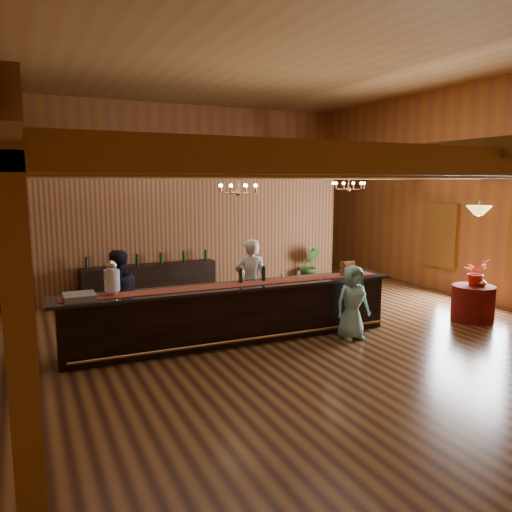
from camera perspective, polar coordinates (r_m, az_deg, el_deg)
name	(u,v)px	position (r m, az deg, el deg)	size (l,w,h in m)	color
floor	(263,326)	(10.58, 0.76, -8.00)	(14.00, 14.00, 0.00)	brown
ceiling	(263,52)	(10.45, 0.82, 22.32)	(14.00, 14.00, 0.00)	brown
wall_back	(170,190)	(16.72, -9.85, 7.50)	(12.00, 0.10, 5.50)	#9C6129
wall_right	(476,192)	(13.87, 23.86, 6.73)	(0.10, 14.00, 5.50)	#9C6129
beam_grid	(252,170)	(10.61, -0.42, 9.78)	(11.90, 13.90, 0.39)	brown
support_posts	(274,254)	(9.80, 2.06, 0.26)	(9.20, 10.20, 3.20)	brown
partition_wall	(188,237)	(13.30, -7.79, 2.14)	(9.00, 0.18, 3.10)	brown
window_right_back	(442,235)	(14.58, 20.49, 2.23)	(0.12, 1.05, 1.75)	white
backroom_boxes	(175,264)	(15.40, -9.21, -0.87)	(4.10, 0.60, 1.10)	black
tasting_bar	(235,313)	(9.43, -2.45, -6.55)	(6.57, 1.00, 1.10)	black
beverage_dispenser	(112,279)	(8.77, -16.15, -2.51)	(0.26, 0.26, 0.60)	silver
glass_rack_tray	(79,297)	(8.66, -19.53, -4.40)	(0.50, 0.50, 0.10)	gray
raffle_drum	(347,267)	(10.37, 10.41, -1.28)	(0.34, 0.24, 0.30)	#995C2A
bar_bottle_0	(241,275)	(9.46, -1.75, -2.24)	(0.07, 0.07, 0.30)	black
bar_bottle_1	(264,274)	(9.65, 0.88, -2.02)	(0.07, 0.07, 0.30)	black
backbar_shelf	(150,283)	(12.86, -12.03, -3.03)	(3.39, 0.53, 0.95)	black
round_table	(473,303)	(11.87, 23.53, -4.96)	(0.89, 0.89, 0.77)	#5B0A08
chandelier_left	(238,188)	(10.17, -2.04, 7.74)	(0.80, 0.80, 0.48)	#A47540
chandelier_right	(348,185)	(12.73, 10.52, 7.94)	(0.80, 0.80, 0.44)	#A47540
pendant_lamp	(479,210)	(11.60, 24.12, 4.79)	(0.52, 0.52, 0.90)	#A47540
bartender	(251,282)	(10.42, -0.57, -3.03)	(0.67, 0.44, 1.84)	white
staff_second	(117,299)	(9.44, -15.55, -4.72)	(0.87, 0.68, 1.79)	black
guest	(353,302)	(9.75, 10.98, -5.22)	(0.70, 0.46, 1.43)	#81C7D0
floor_plant	(310,265)	(14.55, 6.17, -1.07)	(0.66, 0.53, 1.20)	#254B17
table_flowers	(476,272)	(11.84, 23.80, -1.69)	(0.51, 0.45, 0.57)	red
table_vase	(483,280)	(11.75, 24.47, -2.50)	(0.15, 0.15, 0.29)	#A47540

